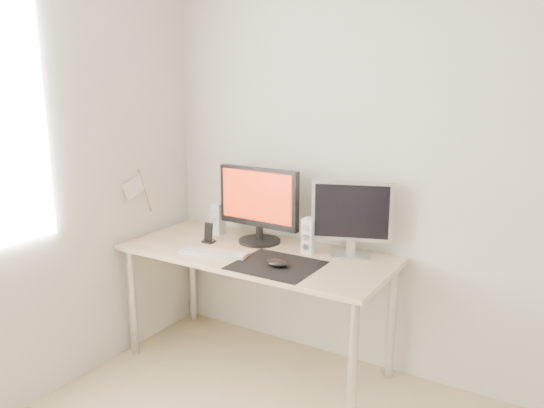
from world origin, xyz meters
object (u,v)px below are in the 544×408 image
at_px(main_monitor, 259,202).
at_px(keyboard, 214,252).
at_px(mouse, 277,263).
at_px(phone_dock, 209,237).
at_px(desk, 256,264).
at_px(second_monitor, 352,215).
at_px(speaker_right, 309,236).
at_px(speaker_left, 218,219).

relative_size(main_monitor, keyboard, 1.27).
bearing_deg(mouse, phone_dock, 163.78).
xyz_separation_m(desk, second_monitor, (0.51, 0.20, 0.32)).
height_order(desk, speaker_right, speaker_right).
relative_size(desk, keyboard, 3.68).
height_order(keyboard, phone_dock, phone_dock).
relative_size(second_monitor, speaker_right, 2.12).
height_order(main_monitor, speaker_right, main_monitor).
height_order(desk, phone_dock, phone_dock).
distance_m(speaker_right, phone_dock, 0.64).
bearing_deg(mouse, speaker_left, 151.83).
xyz_separation_m(speaker_right, keyboard, (-0.46, -0.30, -0.10)).
relative_size(desk, phone_dock, 12.76).
xyz_separation_m(mouse, second_monitor, (0.26, 0.38, 0.22)).
xyz_separation_m(keyboard, phone_dock, (-0.16, 0.16, 0.03)).
xyz_separation_m(second_monitor, speaker_left, (-0.90, -0.04, -0.14)).
bearing_deg(keyboard, main_monitor, 71.77).
bearing_deg(mouse, main_monitor, 134.51).
bearing_deg(second_monitor, speaker_right, -163.17).
xyz_separation_m(mouse, speaker_left, (-0.64, 0.35, 0.08)).
bearing_deg(desk, speaker_left, 157.52).
bearing_deg(main_monitor, mouse, -45.49).
xyz_separation_m(desk, keyboard, (-0.18, -0.17, 0.09)).
relative_size(mouse, keyboard, 0.27).
relative_size(speaker_left, keyboard, 0.47).
xyz_separation_m(desk, phone_dock, (-0.34, -0.01, 0.12)).
bearing_deg(speaker_left, phone_dock, -72.51).
relative_size(desk, second_monitor, 3.65).
distance_m(desk, second_monitor, 0.63).
bearing_deg(speaker_right, keyboard, -146.86).
distance_m(mouse, desk, 0.32).
xyz_separation_m(speaker_left, phone_dock, (0.05, -0.17, -0.06)).
distance_m(mouse, speaker_left, 0.74).
xyz_separation_m(desk, main_monitor, (-0.08, 0.15, 0.33)).
relative_size(second_monitor, phone_dock, 3.49).
bearing_deg(speaker_right, speaker_left, 177.42).
xyz_separation_m(main_monitor, second_monitor, (0.58, 0.05, -0.01)).
bearing_deg(phone_dock, speaker_left, 107.49).
xyz_separation_m(desk, speaker_right, (0.28, 0.13, 0.18)).
bearing_deg(second_monitor, main_monitor, -174.81).
bearing_deg(main_monitor, keyboard, -108.23).
distance_m(mouse, keyboard, 0.43).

